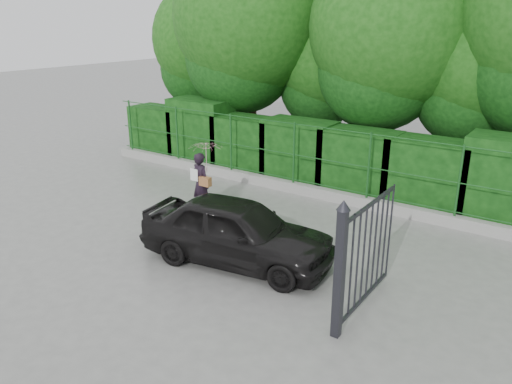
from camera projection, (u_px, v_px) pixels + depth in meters
The scene contains 8 objects.
ground at pixel (179, 242), 11.55m from camera, with size 80.00×80.00×0.00m, color gray.
kerb at pixel (282, 185), 14.99m from camera, with size 14.00×0.25×0.30m, color #9E9E99.
fence at pixel (289, 152), 14.52m from camera, with size 14.13×0.06×1.80m.
hedge at pixel (302, 151), 15.43m from camera, with size 14.20×1.20×2.23m.
trees at pixel (371, 27), 15.40m from camera, with size 17.10×6.15×8.08m.
gate at pixel (352, 259), 8.12m from camera, with size 0.22×2.33×2.36m.
woman at pixel (204, 167), 12.93m from camera, with size 0.91×0.88×1.91m.
car at pixel (237, 231), 10.39m from camera, with size 1.66×4.13×1.41m, color black.
Camera 1 is at (7.47, -7.62, 4.91)m, focal length 35.00 mm.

